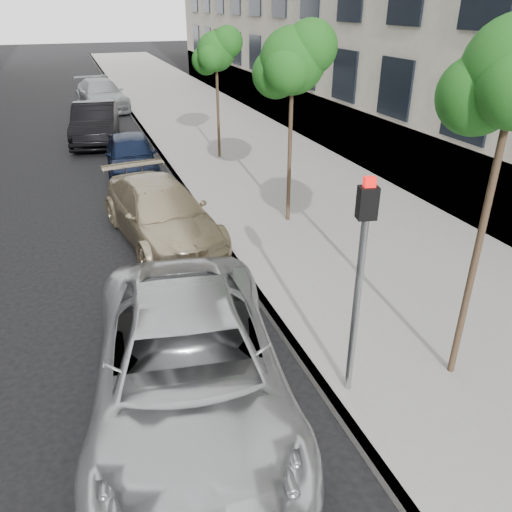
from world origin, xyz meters
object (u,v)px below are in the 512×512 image
tree_mid (294,61)px  sedan_blue (132,155)px  suv (161,213)px  sedan_rear (101,95)px  minivan (189,366)px  sedan_black (95,123)px  signal_pole (360,268)px  tree_far (217,51)px

tree_mid → sedan_blue: bearing=120.3°
suv → sedan_rear: bearing=81.9°
minivan → sedan_blue: size_ratio=1.37×
sedan_rear → tree_mid: bearing=-86.6°
sedan_black → suv: bearing=-77.5°
sedan_blue → signal_pole: bearing=-78.7°
minivan → sedan_black: sedan_black is taller
sedan_black → sedan_rear: size_ratio=0.90×
sedan_blue → minivan: bearing=-89.7°
tree_mid → sedan_black: 12.01m
sedan_blue → tree_mid: bearing=-55.9°
tree_mid → minivan: size_ratio=0.86×
minivan → tree_far: bearing=80.7°
sedan_rear → signal_pole: bearing=-93.3°
signal_pole → suv: signal_pole is taller
sedan_blue → sedan_rear: size_ratio=0.76×
tree_far → minivan: 13.27m
tree_mid → minivan: 7.78m
tree_far → suv: tree_far is taller
suv → sedan_blue: (0.00, 5.52, -0.01)m
minivan → suv: (0.68, 5.96, -0.07)m
sedan_black → sedan_rear: (0.82, 7.50, -0.02)m
tree_mid → sedan_blue: 7.41m
tree_far → sedan_blue: 4.62m
tree_far → sedan_rear: tree_far is taller
signal_pole → sedan_rear: 24.66m
sedan_rear → minivan: bearing=-98.6°
tree_mid → tree_far: (-0.00, 6.50, -0.30)m
signal_pole → minivan: size_ratio=0.58×
tree_mid → signal_pole: (-1.74, -6.30, -1.92)m
tree_mid → tree_far: bearing=90.0°
tree_mid → sedan_rear: tree_mid is taller
suv → sedan_black: sedan_black is taller
tree_mid → sedan_black: bearing=111.0°
minivan → tree_mid: bearing=64.0°
suv → tree_mid: bearing=-11.0°
minivan → sedan_black: bearing=99.2°
sedan_black → sedan_rear: sedan_black is taller
tree_far → sedan_rear: bearing=105.8°
minivan → sedan_rear: 24.07m
tree_mid → minivan: bearing=-124.7°
tree_mid → sedan_blue: size_ratio=1.18×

